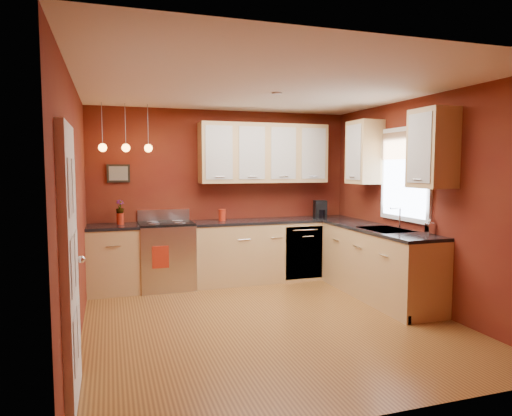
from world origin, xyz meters
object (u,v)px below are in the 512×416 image
object	(u,v)px
red_canister	(222,215)
soap_pump	(430,226)
gas_range	(167,255)
coffee_maker	(320,210)
sink	(385,231)

from	to	relation	value
red_canister	soap_pump	world-z (taller)	soap_pump
gas_range	coffee_maker	size ratio (longest dim) A/B	4.09
gas_range	sink	xyz separation A→B (m)	(2.62, -1.50, 0.43)
red_canister	coffee_maker	world-z (taller)	coffee_maker
gas_range	soap_pump	size ratio (longest dim) A/B	5.46
coffee_maker	soap_pump	size ratio (longest dim) A/B	1.34
gas_range	soap_pump	bearing A→B (deg)	-35.55
sink	red_canister	world-z (taller)	sink
gas_range	sink	distance (m)	3.05
red_canister	coffee_maker	xyz separation A→B (m)	(1.60, -0.02, 0.04)
red_canister	sink	bearing A→B (deg)	-40.84
gas_range	soap_pump	xyz separation A→B (m)	(2.87, -2.05, 0.56)
gas_range	red_canister	bearing A→B (deg)	3.26
red_canister	soap_pump	distance (m)	2.93
sink	coffee_maker	distance (m)	1.55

